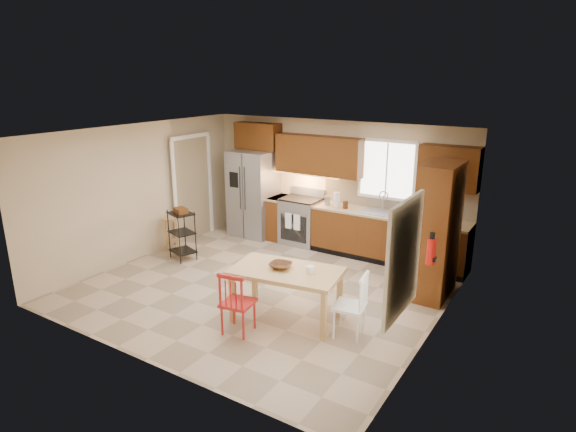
# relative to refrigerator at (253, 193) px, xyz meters

# --- Properties ---
(floor) EXTENTS (5.50, 5.50, 0.00)m
(floor) POSITION_rel_refrigerator_xyz_m (1.70, -2.12, -0.91)
(floor) COLOR tan
(floor) RESTS_ON ground
(ceiling) EXTENTS (5.50, 5.00, 0.02)m
(ceiling) POSITION_rel_refrigerator_xyz_m (1.70, -2.12, 1.59)
(ceiling) COLOR silver
(ceiling) RESTS_ON ground
(wall_back) EXTENTS (5.50, 0.02, 2.50)m
(wall_back) POSITION_rel_refrigerator_xyz_m (1.70, 0.38, 0.34)
(wall_back) COLOR #CCB793
(wall_back) RESTS_ON ground
(wall_front) EXTENTS (5.50, 0.02, 2.50)m
(wall_front) POSITION_rel_refrigerator_xyz_m (1.70, -4.62, 0.34)
(wall_front) COLOR #CCB793
(wall_front) RESTS_ON ground
(wall_left) EXTENTS (0.02, 5.00, 2.50)m
(wall_left) POSITION_rel_refrigerator_xyz_m (-1.05, -2.12, 0.34)
(wall_left) COLOR #CCB793
(wall_left) RESTS_ON ground
(wall_right) EXTENTS (0.02, 5.00, 2.50)m
(wall_right) POSITION_rel_refrigerator_xyz_m (4.45, -2.12, 0.34)
(wall_right) COLOR #CCB793
(wall_right) RESTS_ON ground
(refrigerator) EXTENTS (0.92, 0.75, 1.82)m
(refrigerator) POSITION_rel_refrigerator_xyz_m (0.00, 0.00, 0.00)
(refrigerator) COLOR gray
(refrigerator) RESTS_ON floor
(range_stove) EXTENTS (0.76, 0.63, 0.92)m
(range_stove) POSITION_rel_refrigerator_xyz_m (1.15, 0.06, -0.45)
(range_stove) COLOR gray
(range_stove) RESTS_ON floor
(base_cabinet_narrow) EXTENTS (0.30, 0.60, 0.90)m
(base_cabinet_narrow) POSITION_rel_refrigerator_xyz_m (0.60, 0.08, -0.46)
(base_cabinet_narrow) COLOR #5C3111
(base_cabinet_narrow) RESTS_ON floor
(base_cabinet_run) EXTENTS (2.92, 0.60, 0.90)m
(base_cabinet_run) POSITION_rel_refrigerator_xyz_m (2.99, 0.08, -0.46)
(base_cabinet_run) COLOR #5C3111
(base_cabinet_run) RESTS_ON floor
(dishwasher) EXTENTS (0.60, 0.02, 0.78)m
(dishwasher) POSITION_rel_refrigerator_xyz_m (3.55, -0.22, -0.46)
(dishwasher) COLOR black
(dishwasher) RESTS_ON floor
(backsplash) EXTENTS (2.92, 0.03, 0.55)m
(backsplash) POSITION_rel_refrigerator_xyz_m (2.99, 0.36, 0.27)
(backsplash) COLOR beige
(backsplash) RESTS_ON wall_back
(upper_over_fridge) EXTENTS (1.00, 0.35, 0.55)m
(upper_over_fridge) POSITION_rel_refrigerator_xyz_m (0.00, 0.20, 1.19)
(upper_over_fridge) COLOR #542F0E
(upper_over_fridge) RESTS_ON wall_back
(upper_left_block) EXTENTS (1.80, 0.35, 0.75)m
(upper_left_block) POSITION_rel_refrigerator_xyz_m (1.45, 0.20, 0.92)
(upper_left_block) COLOR #542F0E
(upper_left_block) RESTS_ON wall_back
(upper_right_block) EXTENTS (1.00, 0.35, 0.75)m
(upper_right_block) POSITION_rel_refrigerator_xyz_m (3.95, 0.20, 0.92)
(upper_right_block) COLOR #542F0E
(upper_right_block) RESTS_ON wall_back
(window_back) EXTENTS (1.12, 0.04, 1.12)m
(window_back) POSITION_rel_refrigerator_xyz_m (2.80, 0.35, 0.74)
(window_back) COLOR white
(window_back) RESTS_ON wall_back
(sink) EXTENTS (0.62, 0.46, 0.16)m
(sink) POSITION_rel_refrigerator_xyz_m (2.80, 0.08, -0.05)
(sink) COLOR gray
(sink) RESTS_ON base_cabinet_run
(undercab_glow) EXTENTS (1.60, 0.30, 0.01)m
(undercab_glow) POSITION_rel_refrigerator_xyz_m (1.15, 0.17, 0.52)
(undercab_glow) COLOR #FFBF66
(undercab_glow) RESTS_ON wall_back
(soap_bottle) EXTENTS (0.09, 0.09, 0.19)m
(soap_bottle) POSITION_rel_refrigerator_xyz_m (3.18, -0.02, 0.09)
(soap_bottle) COLOR #B7120C
(soap_bottle) RESTS_ON base_cabinet_run
(paper_towel) EXTENTS (0.12, 0.12, 0.28)m
(paper_towel) POSITION_rel_refrigerator_xyz_m (1.95, 0.03, 0.13)
(paper_towel) COLOR white
(paper_towel) RESTS_ON base_cabinet_run
(canister_steel) EXTENTS (0.11, 0.11, 0.18)m
(canister_steel) POSITION_rel_refrigerator_xyz_m (1.75, 0.03, 0.08)
(canister_steel) COLOR gray
(canister_steel) RESTS_ON base_cabinet_run
(canister_wood) EXTENTS (0.10, 0.10, 0.14)m
(canister_wood) POSITION_rel_refrigerator_xyz_m (2.15, -0.00, 0.06)
(canister_wood) COLOR #542A16
(canister_wood) RESTS_ON base_cabinet_run
(pantry) EXTENTS (0.50, 0.95, 2.10)m
(pantry) POSITION_rel_refrigerator_xyz_m (4.13, -0.93, 0.14)
(pantry) COLOR #5C3111
(pantry) RESTS_ON floor
(fire_extinguisher) EXTENTS (0.12, 0.12, 0.36)m
(fire_extinguisher) POSITION_rel_refrigerator_xyz_m (4.33, -1.98, 0.19)
(fire_extinguisher) COLOR #B7120C
(fire_extinguisher) RESTS_ON wall_right
(window_right) EXTENTS (0.04, 1.02, 1.32)m
(window_right) POSITION_rel_refrigerator_xyz_m (4.38, -3.27, 0.54)
(window_right) COLOR white
(window_right) RESTS_ON wall_right
(doorway) EXTENTS (0.04, 0.95, 2.10)m
(doorway) POSITION_rel_refrigerator_xyz_m (-0.97, -0.82, 0.14)
(doorway) COLOR #8C7A59
(doorway) RESTS_ON wall_left
(dining_table) EXTENTS (1.62, 1.07, 0.74)m
(dining_table) POSITION_rel_refrigerator_xyz_m (2.59, -2.81, -0.54)
(dining_table) COLOR tan
(dining_table) RESTS_ON floor
(chair_red) EXTENTS (0.47, 0.47, 0.89)m
(chair_red) POSITION_rel_refrigerator_xyz_m (2.24, -3.46, -0.47)
(chair_red) COLOR #AF1D1B
(chair_red) RESTS_ON floor
(chair_white) EXTENTS (0.47, 0.47, 0.89)m
(chair_white) POSITION_rel_refrigerator_xyz_m (3.54, -2.76, -0.47)
(chair_white) COLOR white
(chair_white) RESTS_ON floor
(table_bowl) EXTENTS (0.35, 0.35, 0.07)m
(table_bowl) POSITION_rel_refrigerator_xyz_m (2.50, -2.81, -0.17)
(table_bowl) COLOR #542A16
(table_bowl) RESTS_ON dining_table
(table_jar) EXTENTS (0.12, 0.12, 0.12)m
(table_jar) POSITION_rel_refrigerator_xyz_m (2.92, -2.71, -0.14)
(table_jar) COLOR white
(table_jar) RESTS_ON dining_table
(bar_stool) EXTENTS (0.38, 0.38, 0.67)m
(bar_stool) POSITION_rel_refrigerator_xyz_m (-0.80, -1.65, -0.58)
(bar_stool) COLOR tan
(bar_stool) RESTS_ON floor
(utility_cart) EXTENTS (0.57, 0.50, 0.94)m
(utility_cart) POSITION_rel_refrigerator_xyz_m (-0.28, -1.89, -0.44)
(utility_cart) COLOR black
(utility_cart) RESTS_ON floor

